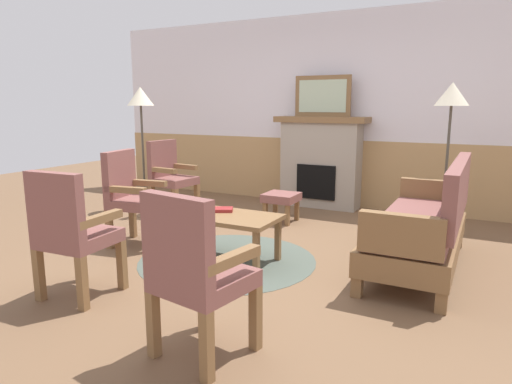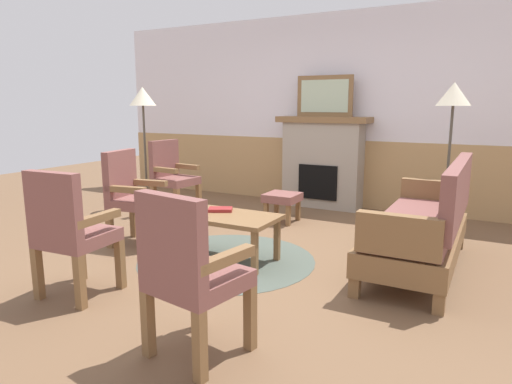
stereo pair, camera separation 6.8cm
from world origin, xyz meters
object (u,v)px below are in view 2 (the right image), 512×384
couch (423,227)px  armchair_by_window_left (132,193)px  armchair_near_fireplace (172,174)px  armchair_front_center (189,269)px  armchair_front_left (69,228)px  floor_lamp_by_chairs (143,104)px  coffee_table (226,220)px  fireplace (323,161)px  framed_picture (325,96)px  footstool (282,199)px  book_on_table (220,209)px  floor_lamp_by_couch (453,104)px

couch → armchair_by_window_left: bearing=-167.7°
armchair_near_fireplace → armchair_front_center: size_ratio=1.00×
couch → armchair_front_left: same height
couch → floor_lamp_by_chairs: (-3.80, 0.73, 1.05)m
coffee_table → armchair_near_fireplace: 2.06m
fireplace → couch: bearing=-50.4°
fireplace → framed_picture: 0.91m
armchair_by_window_left → floor_lamp_by_chairs: floor_lamp_by_chairs is taller
armchair_near_fireplace → armchair_front_center: same height
couch → floor_lamp_by_chairs: bearing=169.1°
fireplace → framed_picture: (0.00, 0.00, 0.91)m
footstool → framed_picture: bearing=82.9°
coffee_table → book_on_table: book_on_table is taller
coffee_table → footstool: size_ratio=2.40×
coffee_table → armchair_by_window_left: 1.16m
footstool → armchair_near_fireplace: 1.54m
coffee_table → floor_lamp_by_couch: 2.76m
fireplace → book_on_table: size_ratio=5.79×
book_on_table → floor_lamp_by_chairs: size_ratio=0.13×
framed_picture → armchair_front_center: 4.30m
armchair_near_fireplace → armchair_by_window_left: (0.49, -1.26, 0.00)m
footstool → armchair_front_left: armchair_front_left is taller
coffee_table → armchair_by_window_left: size_ratio=0.98×
fireplace → framed_picture: size_ratio=1.62×
coffee_table → armchair_front_left: (-0.58, -1.26, 0.15)m
framed_picture → floor_lamp_by_couch: size_ratio=0.48×
book_on_table → footstool: 1.46m
armchair_front_center → floor_lamp_by_chairs: (-2.86, 2.84, 0.91)m
floor_lamp_by_chairs → coffee_table: bearing=-31.7°
framed_picture → armchair_front_center: (0.72, -4.12, -1.02)m
armchair_near_fireplace → armchair_by_window_left: same height
book_on_table → floor_lamp_by_chairs: floor_lamp_by_chairs is taller
fireplace → armchair_front_center: size_ratio=1.33×
couch → floor_lamp_by_couch: bearing=88.0°
armchair_front_left → floor_lamp_by_chairs: size_ratio=0.58×
couch → armchair_front_left: bearing=-140.4°
armchair_near_fireplace → floor_lamp_by_chairs: size_ratio=0.58×
armchair_by_window_left → floor_lamp_by_couch: bearing=34.1°
floor_lamp_by_chairs → armchair_by_window_left: bearing=-53.2°
armchair_front_left → floor_lamp_by_couch: floor_lamp_by_couch is taller
couch → footstool: 2.03m
couch → armchair_front_center: size_ratio=1.84×
armchair_near_fireplace → armchair_by_window_left: bearing=-68.8°
coffee_table → armchair_front_center: size_ratio=0.98×
armchair_front_left → book_on_table: bearing=71.3°
floor_lamp_by_couch → armchair_front_center: bearing=-106.1°
fireplace → armchair_front_center: 4.18m
framed_picture → floor_lamp_by_couch: framed_picture is taller
armchair_near_fireplace → fireplace: bearing=39.9°
couch → armchair_near_fireplace: size_ratio=1.84×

